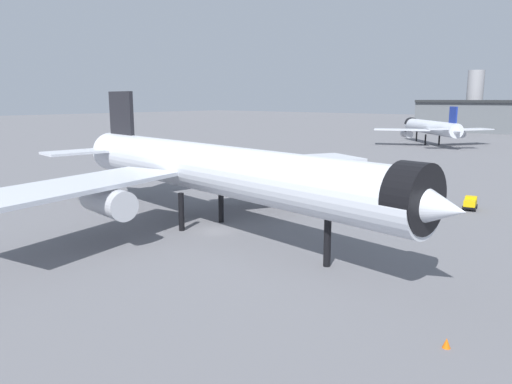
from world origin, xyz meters
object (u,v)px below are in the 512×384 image
(airliner_near_gate, at_px, (212,170))
(traffic_cone_wingtip, at_px, (447,343))
(baggage_tug_wing, at_px, (470,203))
(baggage_cart_trailing, at_px, (370,186))
(airliner_far_taxiway, at_px, (431,128))

(airliner_near_gate, relative_size, traffic_cone_wingtip, 92.90)
(baggage_tug_wing, xyz_separation_m, baggage_cart_trailing, (-18.27, 3.77, 0.00))
(airliner_far_taxiway, height_order, baggage_tug_wing, airliner_far_taxiway)
(baggage_cart_trailing, bearing_deg, traffic_cone_wingtip, -68.84)
(airliner_far_taxiway, relative_size, traffic_cone_wingtip, 56.83)
(airliner_near_gate, relative_size, airliner_far_taxiway, 1.63)
(airliner_near_gate, bearing_deg, baggage_tug_wing, 64.97)
(baggage_tug_wing, bearing_deg, airliner_near_gate, 135.80)
(traffic_cone_wingtip, bearing_deg, airliner_near_gate, 161.82)
(traffic_cone_wingtip, bearing_deg, airliner_far_taxiway, 111.85)
(airliner_near_gate, relative_size, baggage_cart_trailing, 23.86)
(airliner_far_taxiway, relative_size, baggage_tug_wing, 11.19)
(airliner_near_gate, distance_m, baggage_tug_wing, 39.34)
(airliner_near_gate, distance_m, traffic_cone_wingtip, 35.41)
(baggage_tug_wing, relative_size, traffic_cone_wingtip, 5.08)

